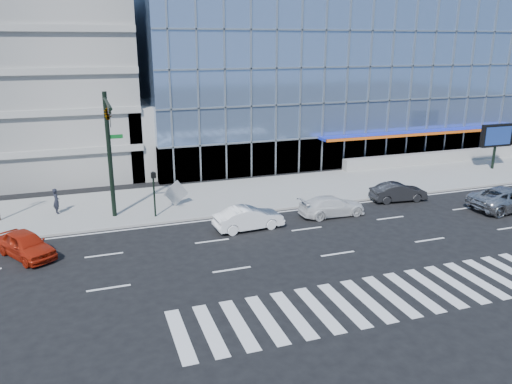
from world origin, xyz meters
The scene contains 15 objects.
ground centered at (0.00, 0.00, 0.00)m, with size 160.00×160.00×0.00m, color black.
sidewalk centered at (0.00, 8.00, 0.07)m, with size 120.00×8.00×0.15m, color gray.
theatre_building centered at (14.00, 26.00, 7.50)m, with size 42.00×26.00×15.00m, color #6C88B4.
ramp_block centered at (-6.00, 18.00, 3.00)m, with size 6.00×8.00×6.00m, color gray.
retaining_wall centered at (24.00, 11.60, 0.65)m, with size 30.00×0.80×1.00m, color gray.
traffic_signal centered at (-11.00, 4.57, 6.16)m, with size 1.14×5.74×8.00m.
ped_signal_post centered at (-8.50, 4.94, 2.14)m, with size 0.30×0.33×3.00m.
marquee_sign centered at (22.00, 7.99, 3.07)m, with size 3.20×0.43×4.00m.
silver_suv centered at (14.62, -1.15, 0.78)m, with size 2.60×5.64×1.57m, color #B4B5B9.
white_suv centered at (2.62, 1.75, 0.65)m, with size 1.83×4.49×1.30m, color silver.
white_sedan centered at (-3.38, 1.18, 0.71)m, with size 1.50×4.29×1.41m, color white.
dark_sedan centered at (8.62, 3.00, 0.66)m, with size 1.40×4.02×1.33m, color black.
red_sedan centered at (-15.89, 1.14, 0.70)m, with size 1.65×4.11×1.40m, color #B2230D.
pedestrian centered at (-14.54, 7.74, 1.00)m, with size 0.62×0.41×1.71m, color black.
tilted_panel centered at (-6.78, 6.74, 1.06)m, with size 1.30×0.06×1.30m, color #9A9A9A.
Camera 1 is at (-12.43, -26.09, 10.98)m, focal length 35.00 mm.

